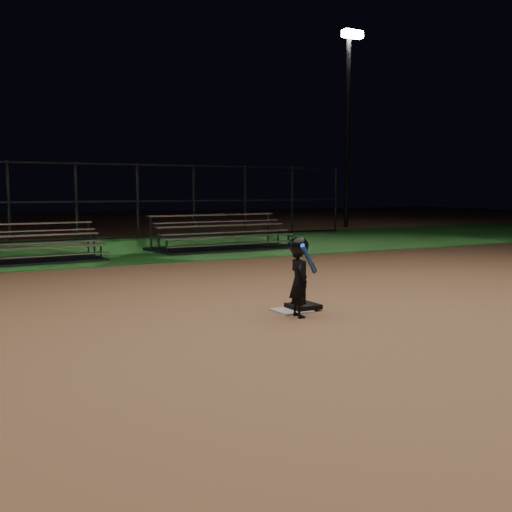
{
  "coord_description": "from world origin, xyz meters",
  "views": [
    {
      "loc": [
        -4.25,
        -6.91,
        1.61
      ],
      "look_at": [
        0.0,
        1.0,
        0.65
      ],
      "focal_mm": 43.32,
      "sensor_mm": 36.0,
      "label": 1
    }
  ],
  "objects_px": {
    "light_pole_right": "(348,112)",
    "home_plate": "(291,311)",
    "batting_tee": "(303,300)",
    "child_batter": "(299,274)",
    "bleacher_right": "(222,242)",
    "bleacher_left": "(21,255)"
  },
  "relations": [
    {
      "from": "home_plate",
      "to": "bleacher_left",
      "type": "bearing_deg",
      "value": 107.29
    },
    {
      "from": "batting_tee",
      "to": "child_batter",
      "type": "height_order",
      "value": "child_batter"
    },
    {
      "from": "bleacher_left",
      "to": "bleacher_right",
      "type": "relative_size",
      "value": 0.91
    },
    {
      "from": "batting_tee",
      "to": "bleacher_left",
      "type": "height_order",
      "value": "bleacher_left"
    },
    {
      "from": "light_pole_right",
      "to": "home_plate",
      "type": "bearing_deg",
      "value": -128.77
    },
    {
      "from": "home_plate",
      "to": "light_pole_right",
      "type": "distance_m",
      "value": 19.79
    },
    {
      "from": "bleacher_left",
      "to": "child_batter",
      "type": "bearing_deg",
      "value": -77.76
    },
    {
      "from": "bleacher_left",
      "to": "bleacher_right",
      "type": "bearing_deg",
      "value": 3.34
    },
    {
      "from": "batting_tee",
      "to": "light_pole_right",
      "type": "distance_m",
      "value": 19.63
    },
    {
      "from": "home_plate",
      "to": "bleacher_right",
      "type": "distance_m",
      "value": 8.81
    },
    {
      "from": "home_plate",
      "to": "child_batter",
      "type": "distance_m",
      "value": 0.65
    },
    {
      "from": "bleacher_left",
      "to": "light_pole_right",
      "type": "relative_size",
      "value": 0.43
    },
    {
      "from": "child_batter",
      "to": "bleacher_left",
      "type": "bearing_deg",
      "value": 22.99
    },
    {
      "from": "batting_tee",
      "to": "bleacher_right",
      "type": "xyz_separation_m",
      "value": [
        2.7,
        8.31,
        0.06
      ]
    },
    {
      "from": "child_batter",
      "to": "batting_tee",
      "type": "bearing_deg",
      "value": -32.33
    },
    {
      "from": "batting_tee",
      "to": "light_pole_right",
      "type": "height_order",
      "value": "light_pole_right"
    },
    {
      "from": "child_batter",
      "to": "bleacher_right",
      "type": "relative_size",
      "value": 0.26
    },
    {
      "from": "home_plate",
      "to": "bleacher_right",
      "type": "relative_size",
      "value": 0.11
    },
    {
      "from": "child_batter",
      "to": "bleacher_right",
      "type": "height_order",
      "value": "child_batter"
    },
    {
      "from": "bleacher_right",
      "to": "light_pole_right",
      "type": "distance_m",
      "value": 12.22
    },
    {
      "from": "home_plate",
      "to": "child_batter",
      "type": "xyz_separation_m",
      "value": [
        -0.11,
        -0.35,
        0.54
      ]
    },
    {
      "from": "child_batter",
      "to": "bleacher_left",
      "type": "distance_m",
      "value": 8.35
    }
  ]
}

